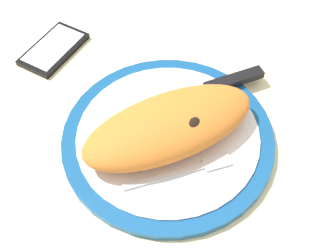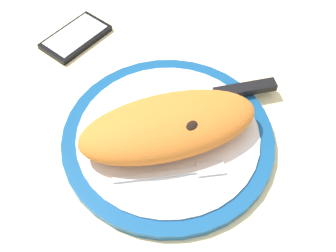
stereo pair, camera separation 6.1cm
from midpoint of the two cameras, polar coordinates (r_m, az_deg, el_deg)
name	(u,v)px [view 2 (the right image)]	position (r cm, az deg, el deg)	size (l,w,h in cm)	color
ground_plane	(168,145)	(65.39, 2.68, -2.84)	(150.00, 150.00, 3.00)	beige
plate	(168,137)	(63.51, 2.75, -1.71)	(32.06, 32.06, 1.61)	navy
calzone	(166,126)	(60.10, 2.60, -0.23)	(27.69, 15.30, 5.69)	orange
fork	(180,172)	(59.14, 4.68, -6.51)	(15.84, 2.27, 0.40)	silver
knife	(228,92)	(68.35, 10.72, 4.35)	(23.03, 4.12, 1.20)	silver
smartphone	(76,37)	(79.95, -10.28, 11.70)	(13.66, 13.50, 1.16)	black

